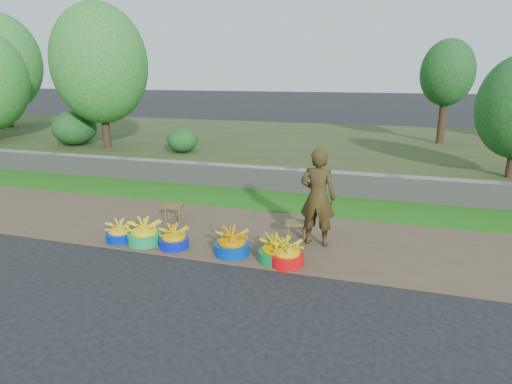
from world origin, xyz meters
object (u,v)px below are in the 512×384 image
(basin_f, at_px, (287,254))
(vendor_woman, at_px, (318,197))
(basin_b, at_px, (144,234))
(stool_right, at_px, (296,225))
(basin_d, at_px, (232,244))
(basin_e, at_px, (275,251))
(stool_left, at_px, (173,208))
(basin_c, at_px, (174,239))
(basin_a, at_px, (120,233))

(basin_f, relative_size, vendor_woman, 0.32)
(basin_b, distance_m, stool_right, 2.47)
(basin_d, height_order, basin_f, basin_d)
(basin_b, xyz_separation_m, basin_e, (2.18, -0.02, -0.01))
(basin_e, bearing_deg, stool_left, 153.14)
(basin_b, relative_size, vendor_woman, 0.34)
(stool_right, distance_m, vendor_woman, 0.65)
(basin_c, height_order, stool_left, basin_c)
(basin_c, relative_size, stool_left, 1.20)
(basin_d, height_order, vendor_woman, vendor_woman)
(basin_d, height_order, stool_right, basin_d)
(basin_c, bearing_deg, stool_left, 117.86)
(basin_c, height_order, basin_f, basin_f)
(basin_f, bearing_deg, stool_right, 94.05)
(basin_c, bearing_deg, basin_e, -0.46)
(basin_b, xyz_separation_m, basin_c, (0.53, -0.00, -0.02))
(basin_c, distance_m, stool_left, 1.28)
(vendor_woman, bearing_deg, basin_a, 19.26)
(basin_b, height_order, basin_e, basin_b)
(basin_a, xyz_separation_m, vendor_woman, (3.10, 0.81, 0.65))
(basin_d, distance_m, vendor_woman, 1.52)
(basin_b, height_order, vendor_woman, vendor_woman)
(basin_a, distance_m, basin_d, 1.95)
(basin_d, relative_size, stool_right, 1.34)
(stool_right, height_order, vendor_woman, vendor_woman)
(basin_b, bearing_deg, basin_e, -0.48)
(basin_c, bearing_deg, stool_right, 26.94)
(basin_f, relative_size, stool_left, 1.29)
(basin_f, height_order, vendor_woman, vendor_woman)
(basin_b, xyz_separation_m, vendor_woman, (2.65, 0.80, 0.62))
(basin_d, bearing_deg, basin_f, -6.73)
(stool_right, bearing_deg, basin_c, -153.06)
(basin_f, distance_m, stool_right, 0.99)
(basin_a, distance_m, vendor_woman, 3.27)
(basin_a, xyz_separation_m, stool_right, (2.74, 0.91, 0.11))
(basin_e, bearing_deg, basin_b, 179.52)
(basin_a, distance_m, stool_right, 2.89)
(basin_d, xyz_separation_m, basin_f, (0.87, -0.10, -0.01))
(basin_c, xyz_separation_m, basin_e, (1.65, -0.01, 0.01))
(stool_left, height_order, stool_right, stool_right)
(basin_c, distance_m, basin_d, 0.97)
(basin_d, xyz_separation_m, stool_left, (-1.56, 1.10, 0.08))
(basin_e, distance_m, vendor_woman, 1.13)
(basin_a, xyz_separation_m, stool_left, (0.38, 1.14, 0.11))
(basin_d, relative_size, vendor_woman, 0.34)
(basin_b, height_order, basin_c, basin_b)
(basin_a, distance_m, basin_f, 2.82)
(stool_left, xyz_separation_m, stool_right, (2.36, -0.23, 0.00))
(basin_e, relative_size, stool_left, 1.29)
(basin_b, bearing_deg, basin_a, -177.71)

